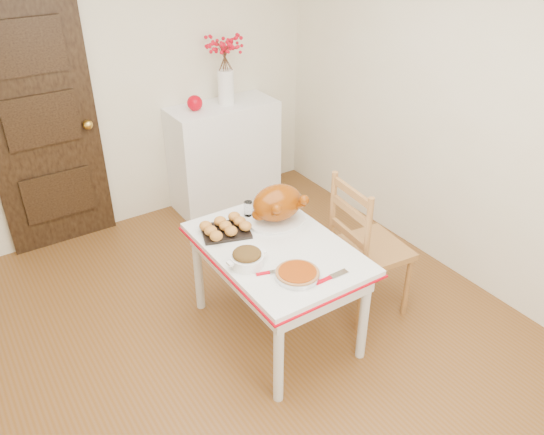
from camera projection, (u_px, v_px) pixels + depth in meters
floor at (254, 340)px, 3.68m from camera, size 3.50×4.00×0.00m
wall_back at (124, 84)px, 4.47m from camera, size 3.50×0.00×2.50m
wall_right at (460, 114)px, 3.87m from camera, size 0.00×4.00×2.50m
door_back at (42, 127)px, 4.24m from camera, size 0.85×0.06×2.06m
sideboard at (225, 156)px, 5.08m from camera, size 0.98×0.44×0.98m
kitchen_table at (276, 290)px, 3.59m from camera, size 0.80×1.17×0.70m
chair_oak at (371, 246)px, 3.73m from camera, size 0.51×0.51×1.04m
berry_vase at (225, 69)px, 4.69m from camera, size 0.33×0.33×0.63m
apple at (195, 103)px, 4.67m from camera, size 0.13×0.13×0.13m
turkey_platter at (277, 205)px, 3.59m from camera, size 0.46×0.40×0.26m
pumpkin_pie at (297, 273)px, 3.12m from camera, size 0.27×0.27×0.05m
stuffing_dish at (247, 258)px, 3.21m from camera, size 0.27×0.22×0.10m
rolls_tray at (226, 227)px, 3.52m from camera, size 0.36×0.32×0.08m
pie_server at (332, 277)px, 3.12m from camera, size 0.23×0.07×0.01m
carving_knife at (275, 271)px, 3.17m from camera, size 0.23×0.12×0.01m
drinking_glass at (248, 209)px, 3.71m from camera, size 0.07×0.07×0.10m
shaker_pair at (281, 199)px, 3.85m from camera, size 0.08×0.04×0.08m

